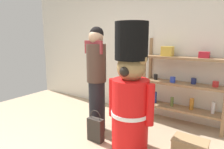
% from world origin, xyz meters
% --- Properties ---
extents(back_wall, '(6.40, 0.12, 2.60)m').
position_xyz_m(back_wall, '(0.00, 2.20, 1.30)').
color(back_wall, silver).
rests_on(back_wall, ground_plane).
extents(merchandise_shelf, '(1.39, 0.35, 1.52)m').
position_xyz_m(merchandise_shelf, '(0.67, 1.98, 0.77)').
color(merchandise_shelf, '#93704C').
rests_on(merchandise_shelf, ground_plane).
extents(teddy_bear_guard, '(0.68, 0.52, 1.72)m').
position_xyz_m(teddy_bear_guard, '(0.31, 0.78, 0.80)').
color(teddy_bear_guard, red).
rests_on(teddy_bear_guard, ground_plane).
extents(person_shopper, '(0.32, 0.31, 1.69)m').
position_xyz_m(person_shopper, '(-0.40, 0.95, 0.91)').
color(person_shopper, black).
rests_on(person_shopper, ground_plane).
extents(shopping_bag, '(0.25, 0.11, 0.48)m').
position_xyz_m(shopping_bag, '(-0.21, 0.66, 0.18)').
color(shopping_bag, '#332D28').
rests_on(shopping_bag, ground_plane).
extents(display_crate, '(0.42, 0.28, 0.26)m').
position_xyz_m(display_crate, '(1.06, 0.98, 0.13)').
color(display_crate, '#9E7A51').
rests_on(display_crate, ground_plane).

